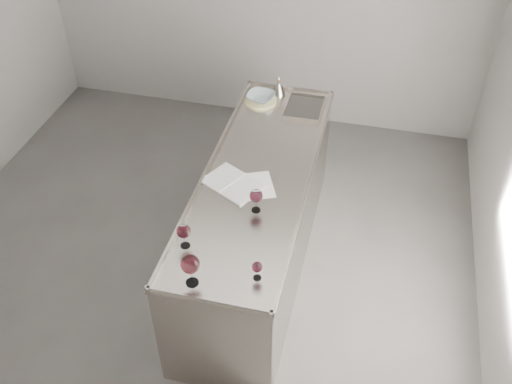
% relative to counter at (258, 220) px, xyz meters
% --- Properties ---
extents(room_shell, '(4.54, 5.04, 2.84)m').
position_rel_counter_xyz_m(room_shell, '(-0.50, -0.30, 0.93)').
color(room_shell, '#4B4947').
rests_on(room_shell, ground).
extents(counter, '(0.77, 2.42, 0.97)m').
position_rel_counter_xyz_m(counter, '(0.00, 0.00, 0.00)').
color(counter, '#9E968E').
rests_on(counter, ground).
extents(wine_glass_left, '(0.09, 0.09, 0.17)m').
position_rel_counter_xyz_m(wine_glass_left, '(-0.28, -0.80, 0.59)').
color(wine_glass_left, white).
rests_on(wine_glass_left, counter).
extents(wine_glass_middle, '(0.11, 0.11, 0.22)m').
position_rel_counter_xyz_m(wine_glass_middle, '(-0.14, -1.08, 0.62)').
color(wine_glass_middle, white).
rests_on(wine_glass_middle, counter).
extents(wine_glass_right, '(0.09, 0.09, 0.17)m').
position_rel_counter_xyz_m(wine_glass_right, '(0.08, -0.38, 0.59)').
color(wine_glass_right, white).
rests_on(wine_glass_right, counter).
extents(wine_glass_small, '(0.06, 0.06, 0.13)m').
position_rel_counter_xyz_m(wine_glass_small, '(0.22, -0.95, 0.56)').
color(wine_glass_small, white).
rests_on(wine_glass_small, counter).
extents(notebook, '(0.48, 0.43, 0.02)m').
position_rel_counter_xyz_m(notebook, '(-0.15, -0.16, 0.47)').
color(notebook, white).
rests_on(notebook, counter).
extents(loose_paper_top, '(0.31, 0.35, 0.00)m').
position_rel_counter_xyz_m(loose_paper_top, '(0.03, -0.13, 0.47)').
color(loose_paper_top, silver).
rests_on(loose_paper_top, counter).
extents(trivet, '(0.36, 0.36, 0.02)m').
position_rel_counter_xyz_m(trivet, '(-0.20, 0.94, 0.48)').
color(trivet, beige).
rests_on(trivet, counter).
extents(ceramic_bowl, '(0.26, 0.26, 0.06)m').
position_rel_counter_xyz_m(ceramic_bowl, '(-0.20, 0.94, 0.52)').
color(ceramic_bowl, '#95A6AD').
rests_on(ceramic_bowl, trivet).
extents(wine_funnel, '(0.13, 0.13, 0.19)m').
position_rel_counter_xyz_m(wine_funnel, '(-0.08, 1.08, 0.53)').
color(wine_funnel, '#A69F94').
rests_on(wine_funnel, counter).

